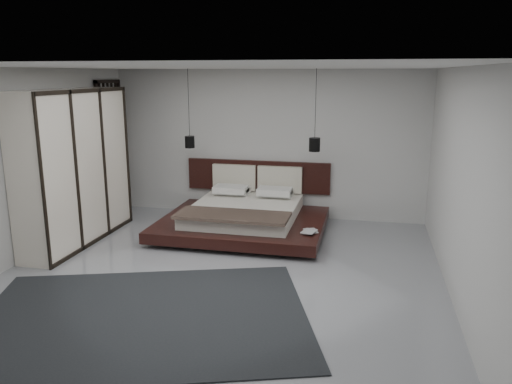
% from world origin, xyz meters
% --- Properties ---
extents(floor, '(6.00, 6.00, 0.00)m').
position_xyz_m(floor, '(0.00, 0.00, 0.00)').
color(floor, gray).
rests_on(floor, ground).
extents(ceiling, '(6.00, 6.00, 0.00)m').
position_xyz_m(ceiling, '(0.00, 0.00, 2.80)').
color(ceiling, white).
rests_on(ceiling, wall_back).
extents(wall_back, '(6.00, 0.00, 6.00)m').
position_xyz_m(wall_back, '(0.00, 3.00, 1.40)').
color(wall_back, '#BCBCBA').
rests_on(wall_back, floor).
extents(wall_front, '(6.00, 0.00, 6.00)m').
position_xyz_m(wall_front, '(0.00, -3.00, 1.40)').
color(wall_front, '#BCBCBA').
rests_on(wall_front, floor).
extents(wall_left, '(0.00, 6.00, 6.00)m').
position_xyz_m(wall_left, '(-3.00, 0.00, 1.40)').
color(wall_left, '#BCBCBA').
rests_on(wall_left, floor).
extents(wall_right, '(0.00, 6.00, 6.00)m').
position_xyz_m(wall_right, '(3.00, 0.00, 1.40)').
color(wall_right, '#BCBCBA').
rests_on(wall_right, floor).
extents(lattice_screen, '(0.05, 0.90, 2.60)m').
position_xyz_m(lattice_screen, '(-2.95, 2.45, 1.30)').
color(lattice_screen, black).
rests_on(lattice_screen, floor).
extents(bed, '(2.80, 2.40, 1.08)m').
position_xyz_m(bed, '(-0.16, 1.91, 0.29)').
color(bed, black).
rests_on(bed, floor).
extents(book_lower, '(0.28, 0.31, 0.02)m').
position_xyz_m(book_lower, '(0.99, 1.25, 0.27)').
color(book_lower, '#99724C').
rests_on(book_lower, bed).
extents(book_upper, '(0.26, 0.31, 0.02)m').
position_xyz_m(book_upper, '(0.97, 1.22, 0.29)').
color(book_upper, '#99724C').
rests_on(book_upper, book_lower).
extents(pendant_left, '(0.18, 0.18, 1.42)m').
position_xyz_m(pendant_left, '(-1.31, 2.35, 1.49)').
color(pendant_left, black).
rests_on(pendant_left, ceiling).
extents(pendant_right, '(0.20, 0.20, 1.41)m').
position_xyz_m(pendant_right, '(0.99, 2.35, 1.51)').
color(pendant_right, black).
rests_on(pendant_right, ceiling).
extents(wardrobe, '(0.60, 2.53, 2.48)m').
position_xyz_m(wardrobe, '(-2.70, 0.77, 1.24)').
color(wardrobe, silver).
rests_on(wardrobe, floor).
extents(rug, '(4.37, 3.70, 0.02)m').
position_xyz_m(rug, '(-0.50, -1.50, 0.01)').
color(rug, black).
rests_on(rug, floor).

